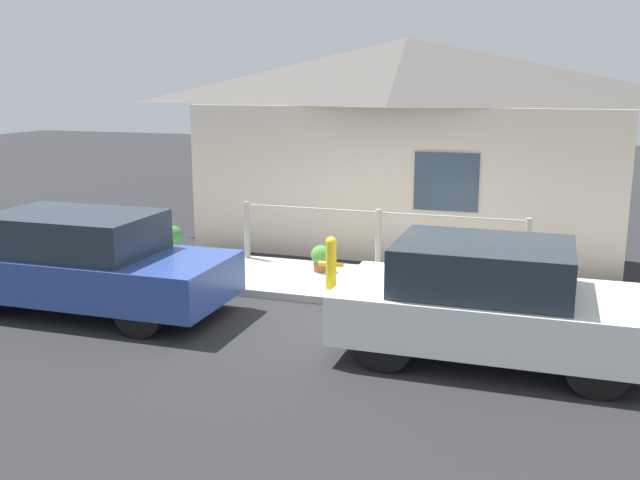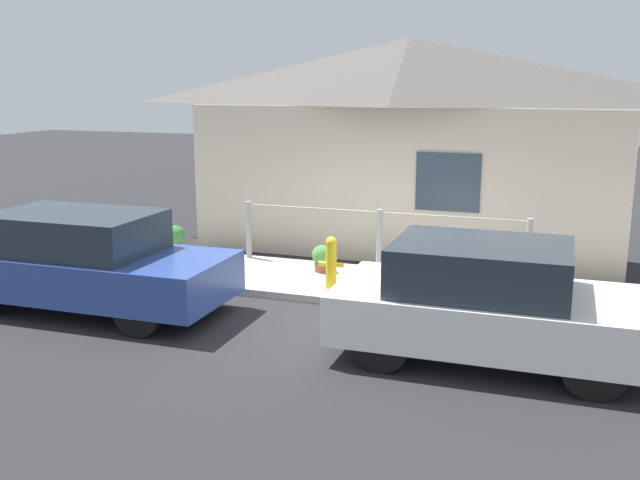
# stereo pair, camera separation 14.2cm
# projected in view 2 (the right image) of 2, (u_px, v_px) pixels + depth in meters

# --- Properties ---
(ground_plane) EXTENTS (60.00, 60.00, 0.00)m
(ground_plane) POSITION_uv_depth(u_px,v_px,m) (346.00, 307.00, 10.34)
(ground_plane) COLOR #262628
(sidewalk) EXTENTS (24.00, 2.00, 0.11)m
(sidewalk) POSITION_uv_depth(u_px,v_px,m) (365.00, 285.00, 11.24)
(sidewalk) COLOR #B2AFA8
(sidewalk) RESTS_ON ground_plane
(house) EXTENTS (8.20, 2.23, 3.98)m
(house) POSITION_uv_depth(u_px,v_px,m) (407.00, 84.00, 13.01)
(house) COLOR beige
(house) RESTS_ON ground_plane
(fence) EXTENTS (4.90, 0.10, 1.02)m
(fence) POSITION_uv_depth(u_px,v_px,m) (379.00, 236.00, 11.89)
(fence) COLOR #999993
(fence) RESTS_ON sidewalk
(car_left) EXTENTS (4.13, 1.73, 1.41)m
(car_left) POSITION_uv_depth(u_px,v_px,m) (84.00, 261.00, 10.10)
(car_left) COLOR #2D4793
(car_left) RESTS_ON ground_plane
(car_right) EXTENTS (3.64, 1.77, 1.40)m
(car_right) POSITION_uv_depth(u_px,v_px,m) (488.00, 302.00, 8.28)
(car_right) COLOR white
(car_right) RESTS_ON ground_plane
(fire_hydrant) EXTENTS (0.39, 0.17, 0.81)m
(fire_hydrant) POSITION_uv_depth(u_px,v_px,m) (331.00, 261.00, 10.80)
(fire_hydrant) COLOR yellow
(fire_hydrant) RESTS_ON sidewalk
(potted_plant_near_hydrant) EXTENTS (0.33, 0.33, 0.45)m
(potted_plant_near_hydrant) POSITION_uv_depth(u_px,v_px,m) (322.00, 257.00, 11.79)
(potted_plant_near_hydrant) COLOR #9E5638
(potted_plant_near_hydrant) RESTS_ON sidewalk
(potted_plant_by_fence) EXTENTS (0.36, 0.36, 0.51)m
(potted_plant_by_fence) POSITION_uv_depth(u_px,v_px,m) (175.00, 237.00, 13.09)
(potted_plant_by_fence) COLOR brown
(potted_plant_by_fence) RESTS_ON sidewalk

